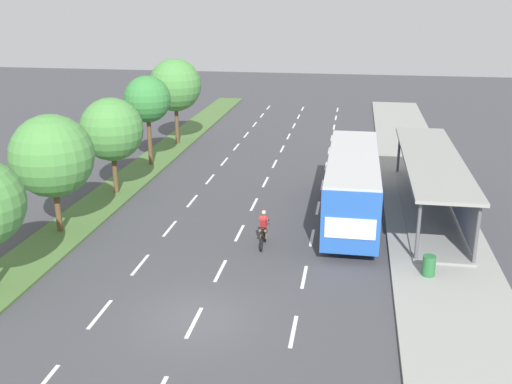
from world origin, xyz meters
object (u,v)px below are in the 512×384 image
cyclist (263,230)px  median_tree_fifth (175,85)px  median_tree_third (112,130)px  median_tree_fourth (147,99)px  trash_bin (429,266)px  bus_shelter (436,179)px  bus (352,180)px  median_tree_second (52,156)px

cyclist → median_tree_fifth: (-9.44, 18.06, 3.75)m
median_tree_third → median_tree_fifth: 12.07m
cyclist → median_tree_third: size_ratio=0.33×
median_tree_third → median_tree_fourth: size_ratio=0.92×
trash_bin → bus_shelter: bearing=82.3°
median_tree_third → bus: bearing=-7.3°
bus → cyclist: bus is taller
bus → median_tree_fifth: 19.31m
median_tree_second → median_tree_fourth: bearing=88.0°
median_tree_second → median_tree_fourth: (0.43, 12.05, 0.65)m
bus_shelter → median_tree_fourth: (-17.65, 6.14, 2.61)m
bus → median_tree_fifth: median_tree_fifth is taller
bus_shelter → median_tree_second: bearing=-161.9°
trash_bin → median_tree_fifth: bearing=129.3°
bus_shelter → bus: 4.58m
median_tree_third → median_tree_fifth: median_tree_fifth is taller
median_tree_second → median_tree_fourth: median_tree_fourth is taller
cyclist → trash_bin: 7.39m
cyclist → median_tree_third: (-9.50, 6.01, 3.00)m
median_tree_fifth → cyclist: bearing=-62.4°
median_tree_third → trash_bin: bearing=-26.2°
median_tree_second → median_tree_fourth: size_ratio=0.96×
median_tree_fifth → trash_bin: median_tree_fifth is taller
bus_shelter → trash_bin: 8.20m
median_tree_third → trash_bin: size_ratio=6.41×
bus → bus_shelter: bearing=20.5°
bus → trash_bin: bearing=-63.5°
median_tree_second → median_tree_third: bearing=86.0°
bus → cyclist: (-3.87, -4.29, -1.28)m
bus_shelter → bus: bus is taller
bus_shelter → median_tree_third: 17.76m
median_tree_second → trash_bin: bearing=-7.1°
bus_shelter → median_tree_fourth: bearing=160.8°
bus → median_tree_fifth: size_ratio=1.77×
cyclist → median_tree_third: median_tree_third is taller
median_tree_fifth → median_tree_third: bearing=-90.3°
bus_shelter → median_tree_fourth: size_ratio=2.42×
cyclist → median_tree_third: 11.63m
bus → median_tree_fourth: 15.63m
cyclist → median_tree_fifth: size_ratio=0.29×
median_tree_second → median_tree_fifth: (0.48, 18.07, 0.71)m
cyclist → median_tree_fourth: size_ratio=0.31×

